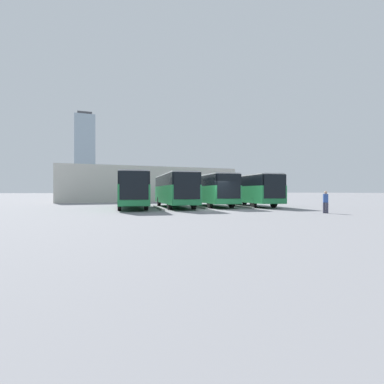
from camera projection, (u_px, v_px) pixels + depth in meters
The scene contains 11 objects.
ground_plane at pixel (219, 210), 25.27m from camera, with size 600.00×600.00×0.00m, color gray.
bus_0 at pixel (248, 189), 32.54m from camera, with size 4.10×11.67×3.27m.
curb_divider_0 at pixel (240, 206), 30.19m from camera, with size 0.24×6.16×0.15m, color #9E9E99.
bus_1 at pixel (210, 189), 31.80m from camera, with size 4.10×11.67×3.27m.
curb_divider_1 at pixel (198, 207), 29.44m from camera, with size 0.24×6.16×0.15m, color #9E9E99.
bus_2 at pixel (174, 189), 29.56m from camera, with size 4.10×11.67×3.27m.
curb_divider_2 at pixel (158, 208), 27.21m from camera, with size 0.24×6.16×0.15m, color #9E9E99.
bus_3 at pixel (131, 189), 28.20m from camera, with size 4.10×11.67×3.27m.
pedestrian at pixel (326, 201), 21.69m from camera, with size 0.48×0.48×1.61m.
station_building at pixel (145, 185), 50.27m from camera, with size 27.58×14.82×5.37m.
office_tower at pixel (84, 154), 247.64m from camera, with size 16.12×16.12×66.73m.
Camera 1 is at (11.58, 22.57, 1.58)m, focal length 28.00 mm.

